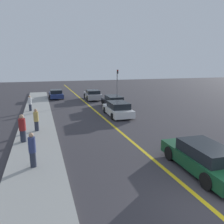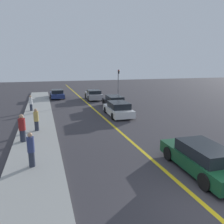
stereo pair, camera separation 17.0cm
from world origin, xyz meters
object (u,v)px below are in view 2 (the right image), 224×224
car_far_distant (114,102)px  traffic_light (118,81)px  pedestrian_by_sign (31,103)px  pedestrian_mid_group (22,128)px  pedestrian_far_standing (36,120)px  car_near_right_lane (201,158)px  car_oncoming_far (57,94)px  car_parked_left_lot (94,95)px  car_ahead_center (118,109)px  pedestrian_near_curb (31,150)px

car_far_distant → traffic_light: traffic_light is taller
pedestrian_by_sign → pedestrian_mid_group: bearing=-90.4°
pedestrian_mid_group → pedestrian_far_standing: (0.77, 2.16, -0.05)m
car_far_distant → pedestrian_by_sign: 8.88m
car_near_right_lane → pedestrian_mid_group: (-8.07, 6.35, 0.34)m
car_near_right_lane → traffic_light: traffic_light is taller
car_oncoming_far → car_parked_left_lot: bearing=-30.5°
car_ahead_center → car_far_distant: 4.01m
car_near_right_lane → traffic_light: 23.02m
car_parked_left_lot → pedestrian_near_curb: bearing=-108.1°
pedestrian_near_curb → pedestrian_mid_group: pedestrian_mid_group is taller
car_near_right_lane → car_ahead_center: size_ratio=1.01×
traffic_light → pedestrian_far_standing: bearing=-128.2°
car_oncoming_far → traffic_light: size_ratio=1.03×
pedestrian_far_standing → traffic_light: (11.11, 14.12, 1.55)m
car_near_right_lane → pedestrian_by_sign: bearing=119.4°
car_far_distant → car_oncoming_far: size_ratio=1.13×
car_near_right_lane → pedestrian_far_standing: bearing=133.3°
pedestrian_far_standing → car_parked_left_lot: bearing=61.6°
pedestrian_by_sign → pedestrian_far_standing: bearing=-84.6°
car_parked_left_lot → car_oncoming_far: 5.52m
car_far_distant → pedestrian_near_curb: pedestrian_near_curb is taller
car_ahead_center → pedestrian_near_curb: 11.73m
car_oncoming_far → pedestrian_mid_group: pedestrian_mid_group is taller
pedestrian_by_sign → car_ahead_center: bearing=-27.7°
car_far_distant → pedestrian_by_sign: size_ratio=2.94×
car_ahead_center → car_parked_left_lot: (-0.09, 10.21, 0.02)m
car_parked_left_lot → pedestrian_mid_group: size_ratio=2.47×
car_ahead_center → car_parked_left_lot: same height
car_oncoming_far → pedestrian_mid_group: 18.63m
car_near_right_lane → pedestrian_far_standing: (-7.31, 8.51, 0.29)m
car_parked_left_lot → traffic_light: 4.35m
car_near_right_lane → car_parked_left_lot: (-0.08, 21.89, 0.01)m
car_far_distant → pedestrian_mid_group: 12.87m
car_oncoming_far → pedestrian_mid_group: size_ratio=2.39×
car_parked_left_lot → pedestrian_by_sign: bearing=-140.2°
pedestrian_near_curb → pedestrian_mid_group: 3.82m
car_ahead_center → pedestrian_far_standing: size_ratio=2.87×
car_near_right_lane → car_parked_left_lot: bearing=92.9°
pedestrian_by_sign → traffic_light: 13.68m
car_far_distant → pedestrian_by_sign: bearing=179.9°
car_far_distant → traffic_light: bearing=69.2°
pedestrian_far_standing → pedestrian_by_sign: bearing=95.4°
pedestrian_mid_group → traffic_light: size_ratio=0.43×
pedestrian_by_sign → car_far_distant: bearing=-1.9°
car_far_distant → pedestrian_far_standing: (-8.18, -7.08, 0.29)m
car_ahead_center → pedestrian_mid_group: 9.69m
pedestrian_mid_group → traffic_light: bearing=53.9°
car_parked_left_lot → pedestrian_far_standing: 15.21m
car_ahead_center → pedestrian_mid_group: pedestrian_mid_group is taller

